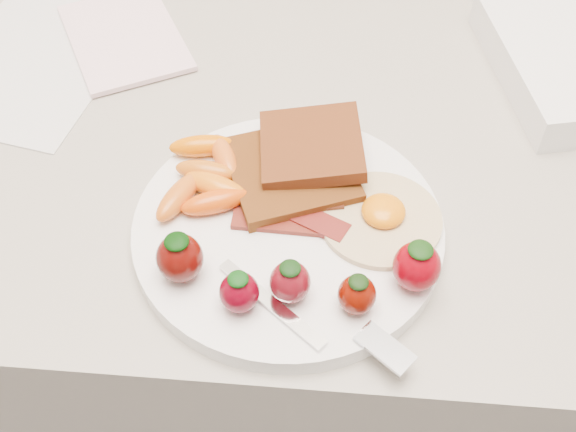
{
  "coord_description": "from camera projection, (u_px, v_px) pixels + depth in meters",
  "views": [
    {
      "loc": [
        0.03,
        1.16,
        1.4
      ],
      "look_at": [
        -0.01,
        1.54,
        0.93
      ],
      "focal_mm": 45.0,
      "sensor_mm": 36.0,
      "label": 1
    }
  ],
  "objects": [
    {
      "name": "counter",
      "position": [
        301.0,
        339.0,
        1.08
      ],
      "size": [
        2.0,
        0.6,
        0.9
      ],
      "primitive_type": "cube",
      "color": "gray",
      "rests_on": "ground"
    },
    {
      "name": "toast_upper",
      "position": [
        312.0,
        146.0,
        0.65
      ],
      "size": [
        0.1,
        0.1,
        0.02
      ],
      "primitive_type": "cube",
      "rotation": [
        0.0,
        -0.1,
        0.13
      ],
      "color": "#3A1B0C",
      "rests_on": "toast_lower"
    },
    {
      "name": "fork",
      "position": [
        322.0,
        323.0,
        0.56
      ],
      "size": [
        0.16,
        0.09,
        0.0
      ],
      "color": "white",
      "rests_on": "plate"
    },
    {
      "name": "toast_lower",
      "position": [
        290.0,
        171.0,
        0.65
      ],
      "size": [
        0.14,
        0.14,
        0.01
      ],
      "primitive_type": "cube",
      "rotation": [
        0.0,
        0.0,
        0.38
      ],
      "color": "#3E200E",
      "rests_on": "plate"
    },
    {
      "name": "notepad",
      "position": [
        125.0,
        37.0,
        0.81
      ],
      "size": [
        0.18,
        0.2,
        0.01
      ],
      "primitive_type": "cube",
      "rotation": [
        0.0,
        0.0,
        0.49
      ],
      "color": "silver",
      "rests_on": "paper_sheet"
    },
    {
      "name": "paper_sheet",
      "position": [
        32.0,
        63.0,
        0.79
      ],
      "size": [
        0.22,
        0.27,
        0.0
      ],
      "primitive_type": "cube",
      "rotation": [
        0.0,
        0.0,
        -0.2
      ],
      "color": "silver",
      "rests_on": "counter"
    },
    {
      "name": "bacon_strips",
      "position": [
        292.0,
        214.0,
        0.62
      ],
      "size": [
        0.1,
        0.06,
        0.01
      ],
      "color": "#461208",
      "rests_on": "plate"
    },
    {
      "name": "strawberries",
      "position": [
        297.0,
        274.0,
        0.56
      ],
      "size": [
        0.23,
        0.07,
        0.05
      ],
      "color": "#480704",
      "rests_on": "plate"
    },
    {
      "name": "baby_carrots",
      "position": [
        207.0,
        177.0,
        0.64
      ],
      "size": [
        0.09,
        0.11,
        0.02
      ],
      "color": "#C65F13",
      "rests_on": "plate"
    },
    {
      "name": "plate",
      "position": [
        288.0,
        230.0,
        0.63
      ],
      "size": [
        0.27,
        0.27,
        0.02
      ],
      "primitive_type": "cylinder",
      "color": "white",
      "rests_on": "counter"
    },
    {
      "name": "fried_egg",
      "position": [
        381.0,
        217.0,
        0.62
      ],
      "size": [
        0.12,
        0.12,
        0.02
      ],
      "color": "beige",
      "rests_on": "plate"
    }
  ]
}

